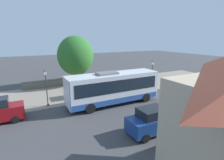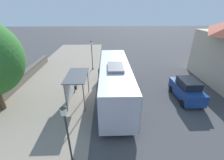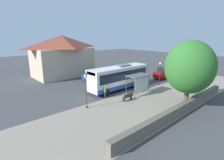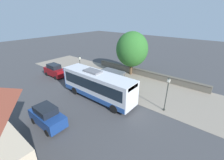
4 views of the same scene
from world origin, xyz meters
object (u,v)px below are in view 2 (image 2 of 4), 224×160
pedestrian (99,73)px  bus_shelter (75,80)px  parked_car_far_lane (187,90)px  street_lamp_near (67,132)px  bus (115,81)px  street_lamp_far (92,53)px  bench (76,83)px

pedestrian → bus_shelter: bearing=-113.3°
parked_car_far_lane → bus_shelter: bearing=-179.4°
parked_car_far_lane → street_lamp_near: bearing=-146.3°
bus → bus_shelter: size_ratio=3.01×
street_lamp_far → parked_car_far_lane: bearing=-39.8°
pedestrian → street_lamp_near: (-1.12, -10.58, 1.38)m
pedestrian → bench: size_ratio=1.00×
pedestrian → street_lamp_near: street_lamp_near is taller
street_lamp_far → parked_car_far_lane: (9.42, -7.85, -1.40)m
bus → parked_car_far_lane: 6.77m
bus → street_lamp_near: street_lamp_near is taller
pedestrian → parked_car_far_lane: (8.30, -4.30, 0.03)m
bus_shelter → street_lamp_near: bearing=-82.8°
street_lamp_near → parked_car_far_lane: (9.42, 6.27, -1.35)m
pedestrian → street_lamp_near: bearing=-96.0°
street_lamp_near → parked_car_far_lane: bearing=33.7°
bus → pedestrian: 4.49m
bus_shelter → parked_car_far_lane: (10.20, 0.10, -1.24)m
bus_shelter → street_lamp_near: (0.78, -6.18, 0.11)m
pedestrian → parked_car_far_lane: size_ratio=0.40×
bench → parked_car_far_lane: 11.24m
bus_shelter → bench: size_ratio=2.09×
street_lamp_near → parked_car_far_lane: 11.40m
bench → bus_shelter: bearing=-76.9°
street_lamp_far → parked_car_far_lane: 12.34m
bus → bench: bus is taller
bus → bus_shelter: 3.52m
bus_shelter → street_lamp_near: 6.23m
street_lamp_near → street_lamp_far: bearing=90.0°
street_lamp_far → bus: bearing=-70.5°
bench → pedestrian: bearing=30.3°
street_lamp_far → pedestrian: bearing=-72.5°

